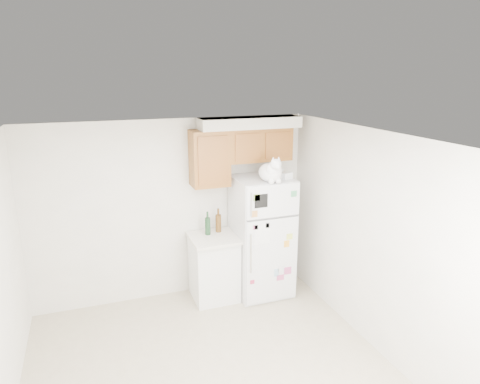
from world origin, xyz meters
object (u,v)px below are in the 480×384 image
bottle_green (208,223)px  bottle_amber (218,220)px  refrigerator (262,236)px  storage_box_front (286,176)px  cat (272,172)px  base_counter (214,267)px  storage_box_back (276,172)px

bottle_green → bottle_amber: (0.17, 0.05, 0.01)m
bottle_amber → refrigerator: bearing=-20.6°
bottle_green → bottle_amber: bottle_amber is taller
bottle_green → bottle_amber: size_ratio=0.97×
storage_box_front → cat: bearing=176.8°
base_counter → storage_box_back: (0.91, -0.01, 1.29)m
storage_box_front → refrigerator: bearing=129.1°
storage_box_back → bottle_amber: storage_box_back is taller
bottle_green → storage_box_back: bearing=-6.1°
cat → storage_box_back: cat is taller
bottle_green → bottle_amber: bearing=16.5°
storage_box_front → bottle_green: (-1.01, 0.32, -0.66)m
storage_box_front → bottle_green: size_ratio=0.46×
refrigerator → cat: 1.01m
refrigerator → bottle_green: size_ratio=5.17×
cat → bottle_amber: bearing=142.7°
refrigerator → cat: cat is taller
cat → storage_box_front: cat is taller
base_counter → storage_box_back: size_ratio=5.11×
bottle_amber → bottle_green: bearing=-163.5°
refrigerator → storage_box_front: (0.27, -0.15, 0.89)m
base_counter → bottle_amber: bearing=50.7°
base_counter → storage_box_front: (0.96, -0.23, 1.28)m
storage_box_front → bottle_green: bearing=141.1°
base_counter → storage_box_back: 1.58m
refrigerator → base_counter: refrigerator is taller
base_counter → bottle_amber: size_ratio=2.71×
refrigerator → storage_box_back: bearing=15.9°
base_counter → bottle_green: size_ratio=2.80×
storage_box_back → bottle_green: 1.17m
base_counter → storage_box_front: 1.62m
refrigerator → storage_box_front: size_ratio=11.33×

